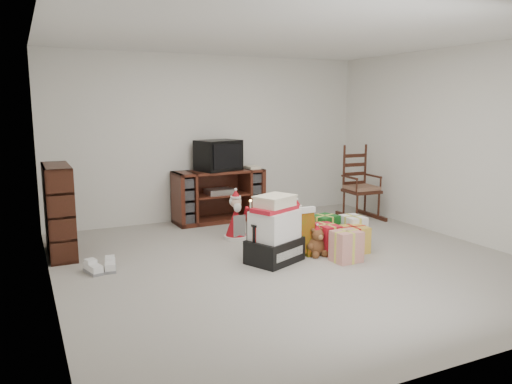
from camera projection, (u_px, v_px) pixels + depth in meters
room at (292, 152)px, 5.45m from camera, size 5.01×5.01×2.51m
tv_stand at (219, 196)px, 7.57m from camera, size 1.38×0.53×0.78m
bookshelf at (59, 212)px, 5.82m from camera, size 0.29×0.88×1.07m
rocking_chair at (359, 192)px, 7.83m from camera, size 0.51×0.80×1.18m
gift_pile at (275, 234)px, 5.59m from camera, size 0.72×0.63×0.74m
red_suitcase at (265, 242)px, 5.61m from camera, size 0.36×0.20×0.53m
stocking at (307, 231)px, 5.84m from camera, size 0.27×0.12×0.59m
teddy_bear at (317, 243)px, 5.86m from camera, size 0.22×0.20×0.33m
santa_figurine at (297, 227)px, 6.35m from camera, size 0.28×0.27×0.58m
mrs_claus_figurine at (236, 220)px, 6.59m from camera, size 0.32×0.31×0.66m
sneaker_pair at (102, 267)px, 5.30m from camera, size 0.35×0.30×0.10m
gift_cluster at (339, 239)px, 6.05m from camera, size 0.84×0.95×0.29m
crt_television at (218, 155)px, 7.46m from camera, size 0.72×0.61×0.46m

